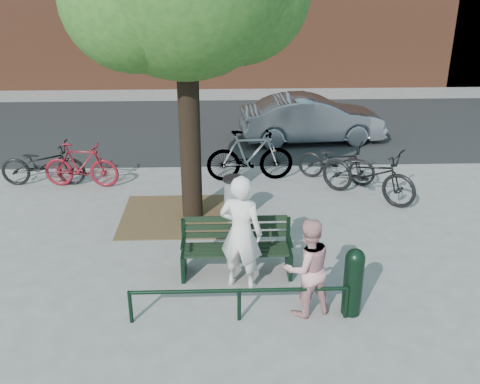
{
  "coord_description": "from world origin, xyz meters",
  "views": [
    {
      "loc": [
        -0.22,
        -7.4,
        4.59
      ],
      "look_at": [
        0.09,
        1.0,
        1.01
      ],
      "focal_mm": 40.0,
      "sensor_mm": 36.0,
      "label": 1
    }
  ],
  "objects_px": {
    "park_bench": "(236,246)",
    "bollard": "(353,279)",
    "litter_bin": "(234,199)",
    "person_right": "(307,268)",
    "parked_car": "(312,119)",
    "person_left": "(241,233)",
    "bicycle_c": "(336,162)"
  },
  "relations": [
    {
      "from": "person_right",
      "to": "person_left",
      "type": "bearing_deg",
      "value": -57.27
    },
    {
      "from": "bicycle_c",
      "to": "parked_car",
      "type": "xyz_separation_m",
      "value": [
        -0.08,
        3.03,
        0.17
      ]
    },
    {
      "from": "park_bench",
      "to": "bicycle_c",
      "type": "distance_m",
      "value": 4.55
    },
    {
      "from": "person_left",
      "to": "bollard",
      "type": "height_order",
      "value": "person_left"
    },
    {
      "from": "bollard",
      "to": "bicycle_c",
      "type": "height_order",
      "value": "bollard"
    },
    {
      "from": "bollard",
      "to": "bicycle_c",
      "type": "xyz_separation_m",
      "value": [
        0.79,
        5.04,
        -0.07
      ]
    },
    {
      "from": "bollard",
      "to": "parked_car",
      "type": "distance_m",
      "value": 8.1
    },
    {
      "from": "park_bench",
      "to": "bicycle_c",
      "type": "height_order",
      "value": "park_bench"
    },
    {
      "from": "bollard",
      "to": "litter_bin",
      "type": "height_order",
      "value": "bollard"
    },
    {
      "from": "bollard",
      "to": "person_right",
      "type": "bearing_deg",
      "value": 176.73
    },
    {
      "from": "person_left",
      "to": "person_right",
      "type": "xyz_separation_m",
      "value": [
        0.89,
        -0.73,
        -0.18
      ]
    },
    {
      "from": "park_bench",
      "to": "person_right",
      "type": "distance_m",
      "value": 1.5
    },
    {
      "from": "bollard",
      "to": "parked_car",
      "type": "height_order",
      "value": "parked_car"
    },
    {
      "from": "person_left",
      "to": "parked_car",
      "type": "height_order",
      "value": "person_left"
    },
    {
      "from": "park_bench",
      "to": "person_right",
      "type": "xyz_separation_m",
      "value": [
        0.95,
        -1.13,
        0.25
      ]
    },
    {
      "from": "bicycle_c",
      "to": "bollard",
      "type": "bearing_deg",
      "value": -160.59
    },
    {
      "from": "park_bench",
      "to": "person_left",
      "type": "distance_m",
      "value": 0.59
    },
    {
      "from": "person_right",
      "to": "parked_car",
      "type": "bearing_deg",
      "value": -117.43
    },
    {
      "from": "bollard",
      "to": "litter_bin",
      "type": "relative_size",
      "value": 1.16
    },
    {
      "from": "park_bench",
      "to": "bollard",
      "type": "height_order",
      "value": "bollard"
    },
    {
      "from": "bicycle_c",
      "to": "person_left",
      "type": "bearing_deg",
      "value": 179.69
    },
    {
      "from": "person_left",
      "to": "bollard",
      "type": "relative_size",
      "value": 1.78
    },
    {
      "from": "person_right",
      "to": "bollard",
      "type": "bearing_deg",
      "value": 158.92
    },
    {
      "from": "bollard",
      "to": "parked_car",
      "type": "bearing_deg",
      "value": 84.96
    },
    {
      "from": "bicycle_c",
      "to": "litter_bin",
      "type": "bearing_deg",
      "value": 157.82
    },
    {
      "from": "litter_bin",
      "to": "parked_car",
      "type": "bearing_deg",
      "value": 65.3
    },
    {
      "from": "park_bench",
      "to": "person_left",
      "type": "height_order",
      "value": "person_left"
    },
    {
      "from": "person_right",
      "to": "litter_bin",
      "type": "distance_m",
      "value": 3.2
    },
    {
      "from": "park_bench",
      "to": "bollard",
      "type": "relative_size",
      "value": 1.69
    },
    {
      "from": "person_left",
      "to": "bicycle_c",
      "type": "distance_m",
      "value": 4.89
    },
    {
      "from": "person_left",
      "to": "person_right",
      "type": "relative_size",
      "value": 1.25
    },
    {
      "from": "person_right",
      "to": "parked_car",
      "type": "xyz_separation_m",
      "value": [
        1.36,
        8.03,
        -0.08
      ]
    }
  ]
}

